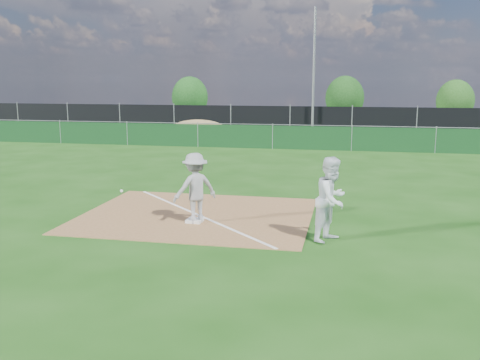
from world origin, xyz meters
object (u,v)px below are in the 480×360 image
tree_right (455,101)px  light_pole (314,72)px  first_base (195,220)px  car_left (237,116)px  runner (332,199)px  play_at_first (195,188)px  car_right (357,120)px  tree_left (190,97)px  tree_mid (345,98)px  car_mid (284,117)px

tree_right → light_pole: bearing=-133.0°
first_base → car_left: size_ratio=0.08×
first_base → runner: runner is taller
play_at_first → car_right: bearing=81.1°
tree_left → tree_mid: 13.54m
play_at_first → tree_left: 35.21m
light_pole → car_left: light_pole is taller
light_pole → tree_right: (10.67, 11.43, -2.19)m
light_pole → first_base: size_ratio=20.99×
car_left → tree_mid: (7.71, 7.57, 1.13)m
runner → car_mid: bearing=37.5°
tree_mid → car_right: bearing=-82.0°
tree_left → tree_mid: bearing=1.1°
car_mid → car_left: bearing=109.5°
runner → car_left: runner is taller
car_mid → play_at_first: bearing=-177.2°
car_right → car_left: bearing=74.6°
play_at_first → tree_mid: bearing=84.6°
play_at_first → car_mid: play_at_first is taller
car_left → car_right: car_left is taller
first_base → play_at_first: 0.84m
play_at_first → car_right: (4.20, 26.69, -0.26)m
light_pole → first_base: light_pole is taller
runner → first_base: bearing=104.7°
car_left → tree_right: (16.52, 7.54, 0.97)m
tree_mid → tree_right: bearing=-0.2°
car_left → tree_mid: bearing=-56.6°
car_mid → runner: bearing=-170.5°
first_base → car_mid: bearing=92.4°
tree_right → tree_mid: bearing=179.8°
car_right → tree_left: bearing=46.7°
first_base → tree_left: size_ratio=0.10×
car_left → tree_left: (-5.82, 7.31, 1.10)m
first_base → runner: size_ratio=0.20×
first_base → tree_left: bearing=107.1°
play_at_first → tree_right: bearing=70.5°
play_at_first → car_right: 27.02m
car_left → car_right: size_ratio=1.13×
car_left → runner: bearing=-174.8°
play_at_first → first_base: bearing=153.7°
tree_right → runner: bearing=-103.9°
runner → tree_right: tree_right is taller
light_pole → play_at_first: light_pole is taller
first_base → tree_left: 35.22m
car_right → tree_right: bearing=-65.1°
runner → car_left: bearing=44.6°
light_pole → tree_mid: size_ratio=2.09×
light_pole → car_right: (2.88, 4.25, -3.36)m
car_left → tree_right: tree_right is taller
light_pole → tree_mid: bearing=80.8°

